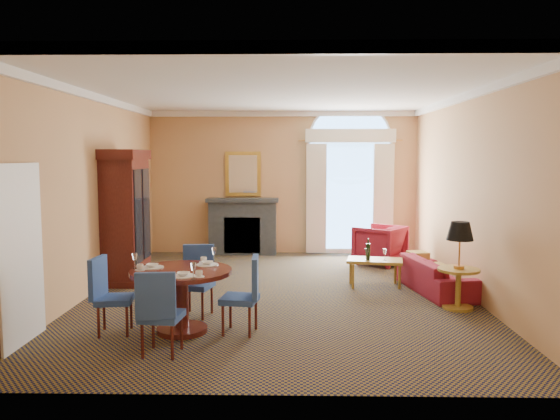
{
  "coord_description": "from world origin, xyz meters",
  "views": [
    {
      "loc": [
        0.19,
        -8.58,
        2.2
      ],
      "look_at": [
        0.0,
        0.5,
        1.3
      ],
      "focal_mm": 35.0,
      "sensor_mm": 36.0,
      "label": 1
    }
  ],
  "objects_px": {
    "coffee_table": "(374,261)",
    "side_table": "(459,254)",
    "armoire": "(125,218)",
    "dining_table": "(181,286)",
    "armchair": "(380,245)",
    "sofa": "(436,275)"
  },
  "relations": [
    {
      "from": "sofa",
      "to": "coffee_table",
      "type": "bearing_deg",
      "value": 61.21
    },
    {
      "from": "coffee_table",
      "to": "side_table",
      "type": "relative_size",
      "value": 0.8
    },
    {
      "from": "dining_table",
      "to": "side_table",
      "type": "height_order",
      "value": "side_table"
    },
    {
      "from": "armchair",
      "to": "sofa",
      "type": "bearing_deg",
      "value": 50.65
    },
    {
      "from": "side_table",
      "to": "coffee_table",
      "type": "bearing_deg",
      "value": 126.63
    },
    {
      "from": "armoire",
      "to": "dining_table",
      "type": "bearing_deg",
      "value": -61.14
    },
    {
      "from": "armchair",
      "to": "side_table",
      "type": "height_order",
      "value": "side_table"
    },
    {
      "from": "sofa",
      "to": "coffee_table",
      "type": "xyz_separation_m",
      "value": [
        -0.95,
        0.33,
        0.17
      ]
    },
    {
      "from": "dining_table",
      "to": "armchair",
      "type": "relative_size",
      "value": 1.43
    },
    {
      "from": "armoire",
      "to": "dining_table",
      "type": "distance_m",
      "value": 3.24
    },
    {
      "from": "armoire",
      "to": "sofa",
      "type": "distance_m",
      "value": 5.38
    },
    {
      "from": "dining_table",
      "to": "side_table",
      "type": "bearing_deg",
      "value": 16.6
    },
    {
      "from": "armoire",
      "to": "side_table",
      "type": "bearing_deg",
      "value": -17.42
    },
    {
      "from": "armoire",
      "to": "dining_table",
      "type": "height_order",
      "value": "armoire"
    },
    {
      "from": "armchair",
      "to": "side_table",
      "type": "distance_m",
      "value": 3.33
    },
    {
      "from": "sofa",
      "to": "side_table",
      "type": "xyz_separation_m",
      "value": [
        0.05,
        -1.02,
        0.53
      ]
    },
    {
      "from": "sofa",
      "to": "armoire",
      "type": "bearing_deg",
      "value": 73.23
    },
    {
      "from": "armchair",
      "to": "side_table",
      "type": "bearing_deg",
      "value": 47.25
    },
    {
      "from": "sofa",
      "to": "side_table",
      "type": "distance_m",
      "value": 1.15
    },
    {
      "from": "sofa",
      "to": "armchair",
      "type": "height_order",
      "value": "armchair"
    },
    {
      "from": "side_table",
      "to": "sofa",
      "type": "bearing_deg",
      "value": 92.81
    },
    {
      "from": "dining_table",
      "to": "sofa",
      "type": "distance_m",
      "value": 4.31
    }
  ]
}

